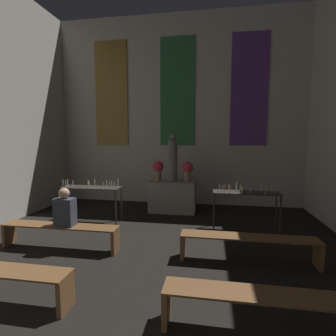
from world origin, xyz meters
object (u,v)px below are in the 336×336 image
candle_rack_right (246,197)px  person_seated (65,209)px  statue (173,159)px  altar (173,196)px  flower_vase_right (188,170)px  pew_back_right (248,243)px  flower_vase_left (158,169)px  pew_back_left (60,231)px  pew_second_right (269,304)px  candle_rack_left (91,191)px

candle_rack_right → person_seated: size_ratio=2.06×
candle_rack_right → statue: bearing=146.1°
altar → flower_vase_right: flower_vase_right is taller
candle_rack_right → pew_back_right: candle_rack_right is taller
person_seated → altar: bearing=61.1°
flower_vase_left → person_seated: bearing=-112.1°
candle_rack_right → person_seated: bearing=-154.6°
flower_vase_left → flower_vase_right: size_ratio=1.00×
statue → pew_back_left: (-1.73, -2.91, -1.16)m
pew_back_left → pew_second_right: bearing=-25.8°
altar → pew_back_right: bearing=-59.4°
altar → pew_second_right: 4.89m
pew_back_left → statue: bearing=59.4°
candle_rack_left → person_seated: person_seated is taller
pew_back_right → person_seated: (-3.33, 0.00, 0.43)m
pew_second_right → person_seated: 3.75m
candle_rack_left → person_seated: size_ratio=2.06×
flower_vase_left → pew_back_right: flower_vase_left is taller
statue → person_seated: bearing=-118.9°
candle_rack_left → candle_rack_right: 3.75m
person_seated → pew_back_right: bearing=-0.0°
flower_vase_right → pew_back_right: bearing=-65.9°
candle_rack_left → pew_second_right: (3.60, -3.32, -0.43)m
altar → flower_vase_left: 0.89m
flower_vase_right → statue: bearing=180.0°
statue → pew_second_right: bearing=-69.3°
flower_vase_right → candle_rack_right: size_ratio=0.39×
candle_rack_right → pew_back_right: (-0.15, -1.66, -0.43)m
altar → statue: statue is taller
pew_back_left → pew_back_right: size_ratio=1.00×
flower_vase_right → candle_rack_right: flower_vase_right is taller
flower_vase_left → pew_back_right: bearing=-53.6°
flower_vase_left → pew_back_right: (2.15, -2.91, -0.88)m
candle_rack_right → pew_back_left: (-3.60, -1.66, -0.43)m
statue → pew_back_right: size_ratio=0.60×
altar → candle_rack_left: 2.28m
altar → candle_rack_right: size_ratio=0.88×
pew_second_right → pew_back_left: (-3.45, 1.66, 0.00)m
candle_rack_left → candle_rack_right: size_ratio=1.00×
altar → person_seated: 3.34m
flower_vase_left → candle_rack_right: flower_vase_left is taller
altar → pew_back_left: bearing=-120.6°
statue → candle_rack_left: size_ratio=0.92×
candle_rack_left → pew_second_right: bearing=-42.7°
flower_vase_right → pew_second_right: 4.84m
statue → flower_vase_left: (-0.42, 0.00, -0.29)m
altar → pew_back_right: size_ratio=0.57×
flower_vase_left → pew_second_right: bearing=-64.9°
altar → person_seated: bearing=-118.9°
pew_second_right → altar: bearing=110.7°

